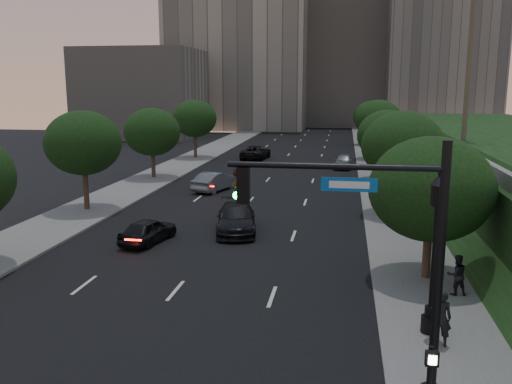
% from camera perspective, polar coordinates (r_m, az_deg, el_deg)
% --- Properties ---
extents(ground, '(160.00, 160.00, 0.00)m').
position_cam_1_polar(ground, '(18.53, -13.33, -15.74)').
color(ground, black).
rests_on(ground, ground).
extents(road_surface, '(16.00, 140.00, 0.02)m').
position_cam_1_polar(road_surface, '(46.41, 0.91, 0.88)').
color(road_surface, black).
rests_on(road_surface, ground).
extents(sidewalk_right, '(4.50, 140.00, 0.15)m').
position_cam_1_polar(sidewalk_right, '(46.06, 13.63, 0.57)').
color(sidewalk_right, slate).
rests_on(sidewalk_right, ground).
extents(sidewalk_left, '(4.50, 140.00, 0.15)m').
position_cam_1_polar(sidewalk_left, '(48.93, -11.05, 1.29)').
color(sidewalk_left, slate).
rests_on(sidewalk_left, ground).
extents(parapet_wall, '(0.35, 90.00, 0.70)m').
position_cam_1_polar(parapet_wall, '(43.89, 18.33, 5.45)').
color(parapet_wall, slate).
rests_on(parapet_wall, embankment).
extents(office_block_left, '(26.00, 20.00, 32.00)m').
position_cam_1_polar(office_block_left, '(109.42, -1.65, 15.20)').
color(office_block_left, gray).
rests_on(office_block_left, ground).
extents(office_block_mid, '(22.00, 18.00, 26.00)m').
position_cam_1_polar(office_block_mid, '(117.27, 9.23, 13.33)').
color(office_block_mid, '#9D9890').
rests_on(office_block_mid, ground).
extents(office_block_right, '(20.00, 22.00, 36.00)m').
position_cam_1_polar(office_block_right, '(112.94, 18.82, 15.52)').
color(office_block_right, gray).
rests_on(office_block_right, ground).
extents(office_block_filler, '(18.00, 16.00, 14.00)m').
position_cam_1_polar(office_block_filler, '(91.23, -11.85, 10.12)').
color(office_block_filler, '#9D9890').
rests_on(office_block_filler, ground).
extents(tree_right_a, '(5.20, 5.20, 6.24)m').
position_cam_1_polar(tree_right_a, '(23.85, 17.94, 0.30)').
color(tree_right_a, '#38281C').
rests_on(tree_right_a, ground).
extents(tree_right_b, '(5.20, 5.20, 6.74)m').
position_cam_1_polar(tree_right_b, '(35.57, 15.19, 4.68)').
color(tree_right_b, '#38281C').
rests_on(tree_right_b, ground).
extents(tree_right_c, '(5.20, 5.20, 6.24)m').
position_cam_1_polar(tree_right_c, '(48.50, 13.65, 5.80)').
color(tree_right_c, '#38281C').
rests_on(tree_right_c, ground).
extents(tree_right_d, '(5.20, 5.20, 6.74)m').
position_cam_1_polar(tree_right_d, '(62.40, 12.75, 7.42)').
color(tree_right_d, '#38281C').
rests_on(tree_right_d, ground).
extents(tree_right_e, '(5.20, 5.20, 6.24)m').
position_cam_1_polar(tree_right_e, '(77.38, 12.11, 7.76)').
color(tree_right_e, '#38281C').
rests_on(tree_right_e, ground).
extents(tree_left_b, '(5.00, 5.00, 6.71)m').
position_cam_1_polar(tree_left_b, '(37.44, -17.74, 4.94)').
color(tree_left_b, '#38281C').
rests_on(tree_left_b, ground).
extents(tree_left_c, '(5.00, 5.00, 6.34)m').
position_cam_1_polar(tree_left_c, '(49.36, -10.88, 6.22)').
color(tree_left_c, '#38281C').
rests_on(tree_left_c, ground).
extents(tree_left_d, '(5.00, 5.00, 6.71)m').
position_cam_1_polar(tree_left_d, '(62.63, -6.47, 7.69)').
color(tree_left_d, '#38281C').
rests_on(tree_left_d, ground).
extents(traffic_signal_mast, '(5.68, 0.56, 7.00)m').
position_cam_1_polar(traffic_signal_mast, '(14.37, 14.36, -7.96)').
color(traffic_signal_mast, black).
rests_on(traffic_signal_mast, ground).
extents(street_lamp, '(0.64, 0.64, 5.62)m').
position_cam_1_polar(street_lamp, '(18.81, 18.23, -6.93)').
color(street_lamp, black).
rests_on(street_lamp, ground).
extents(sedan_near_left, '(2.38, 4.20, 1.35)m').
position_cam_1_polar(sedan_near_left, '(29.57, -11.29, -3.99)').
color(sedan_near_left, black).
rests_on(sedan_near_left, ground).
extents(sedan_mid_left, '(2.97, 4.93, 1.53)m').
position_cam_1_polar(sedan_mid_left, '(43.34, -4.34, 1.13)').
color(sedan_mid_left, slate).
rests_on(sedan_mid_left, ground).
extents(sedan_far_left, '(3.02, 5.81, 1.56)m').
position_cam_1_polar(sedan_far_left, '(61.94, -0.03, 4.20)').
color(sedan_far_left, black).
rests_on(sedan_far_left, ground).
extents(sedan_near_right, '(3.17, 5.72, 1.57)m').
position_cam_1_polar(sedan_near_right, '(31.15, -2.10, -2.79)').
color(sedan_near_right, black).
rests_on(sedan_near_right, ground).
extents(sedan_far_right, '(2.40, 4.56, 1.48)m').
position_cam_1_polar(sedan_far_right, '(55.68, 9.27, 3.22)').
color(sedan_far_right, slate).
rests_on(sedan_far_right, ground).
extents(pedestrian_a, '(0.70, 0.47, 1.87)m').
position_cam_1_polar(pedestrian_a, '(18.48, 18.85, -12.44)').
color(pedestrian_a, black).
rests_on(pedestrian_a, sidewalk_right).
extents(pedestrian_b, '(0.93, 0.80, 1.64)m').
position_cam_1_polar(pedestrian_b, '(22.96, 20.37, -8.16)').
color(pedestrian_b, black).
rests_on(pedestrian_b, sidewalk_right).
extents(pedestrian_c, '(0.96, 0.75, 1.52)m').
position_cam_1_polar(pedestrian_c, '(32.21, 16.26, -2.54)').
color(pedestrian_c, black).
rests_on(pedestrian_c, sidewalk_right).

